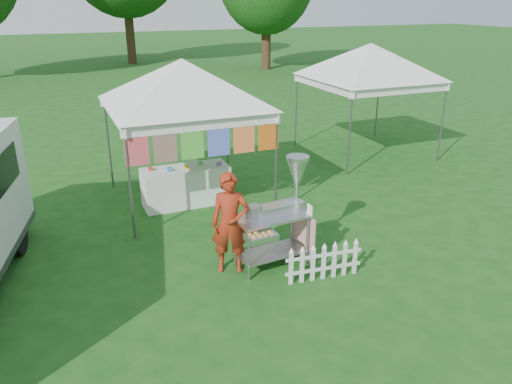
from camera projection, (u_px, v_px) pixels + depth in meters
name	position (u px, v px, depth m)	size (l,w,h in m)	color
ground	(249.00, 277.00, 7.89)	(120.00, 120.00, 0.00)	#184914
canopy_main	(182.00, 59.00, 9.80)	(4.24, 4.24, 3.45)	#59595E
canopy_right	(371.00, 43.00, 13.07)	(4.24, 4.24, 3.45)	#59595E
donut_cart	(283.00, 204.00, 7.92)	(1.29, 0.98, 1.80)	gray
vendor	(230.00, 223.00, 7.81)	(0.60, 0.39, 1.65)	maroon
picket_fence	(324.00, 263.00, 7.74)	(1.26, 0.15, 0.56)	silver
display_table	(186.00, 186.00, 10.53)	(1.80, 0.70, 0.81)	white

